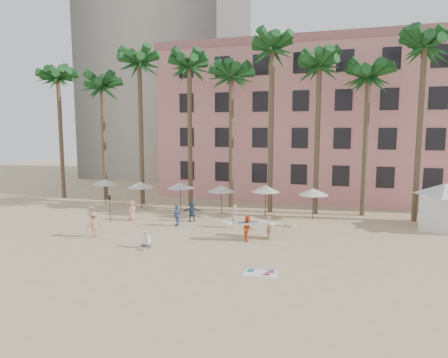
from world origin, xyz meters
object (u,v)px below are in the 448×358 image
at_px(carrier_white, 248,227).
at_px(cabana, 444,202).
at_px(pink_hotel, 326,124).
at_px(carrier_yellow, 269,225).

bearing_deg(carrier_white, cabana, 29.29).
xyz_separation_m(pink_hotel, carrier_yellow, (-2.37, -20.08, -7.09)).
bearing_deg(cabana, carrier_white, -150.71).
height_order(pink_hotel, cabana, pink_hotel).
xyz_separation_m(cabana, carrier_yellow, (-12.04, -6.35, -1.16)).
height_order(pink_hotel, carrier_yellow, pink_hotel).
bearing_deg(cabana, carrier_yellow, -152.17).
bearing_deg(pink_hotel, cabana, -54.84).
height_order(carrier_yellow, carrier_white, carrier_white).
xyz_separation_m(pink_hotel, cabana, (9.67, -13.73, -5.93)).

